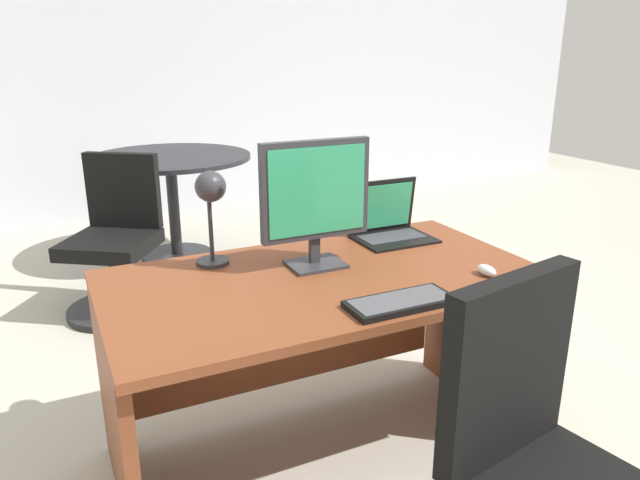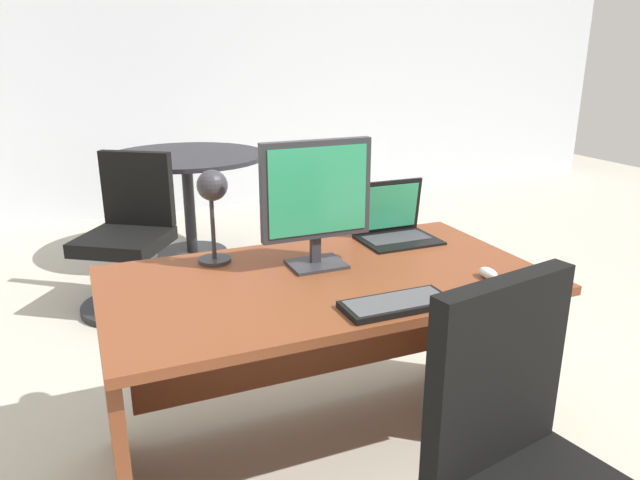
% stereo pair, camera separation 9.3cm
% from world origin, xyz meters
% --- Properties ---
extents(ground, '(12.00, 12.00, 0.00)m').
position_xyz_m(ground, '(0.00, 1.50, 0.00)').
color(ground, '#B7B2A3').
extents(back_wall, '(10.00, 0.10, 2.80)m').
position_xyz_m(back_wall, '(0.00, 3.82, 1.40)').
color(back_wall, silver).
rests_on(back_wall, ground).
extents(desk, '(1.51, 0.84, 0.72)m').
position_xyz_m(desk, '(0.00, 0.05, 0.50)').
color(desk, brown).
rests_on(desk, ground).
extents(monitor, '(0.41, 0.16, 0.46)m').
position_xyz_m(monitor, '(0.01, 0.11, 0.99)').
color(monitor, '#2D2D33').
rests_on(monitor, desk).
extents(laptop, '(0.31, 0.24, 0.24)m').
position_xyz_m(laptop, '(0.44, 0.30, 0.79)').
color(laptop, black).
rests_on(laptop, desk).
extents(keyboard, '(0.34, 0.15, 0.02)m').
position_xyz_m(keyboard, '(0.10, -0.32, 0.73)').
color(keyboard, black).
rests_on(keyboard, desk).
extents(mouse, '(0.05, 0.08, 0.04)m').
position_xyz_m(mouse, '(0.51, -0.24, 0.74)').
color(mouse, silver).
rests_on(mouse, desk).
extents(desk_lamp, '(0.12, 0.14, 0.35)m').
position_xyz_m(desk_lamp, '(-0.32, 0.26, 0.97)').
color(desk_lamp, '#2D2D33').
rests_on(desk_lamp, desk).
extents(meeting_table, '(1.12, 1.12, 0.77)m').
position_xyz_m(meeting_table, '(-0.02, 2.43, 0.58)').
color(meeting_table, black).
rests_on(meeting_table, ground).
extents(meeting_chair_near, '(0.64, 0.65, 0.91)m').
position_xyz_m(meeting_chair_near, '(-0.52, 1.69, 0.37)').
color(meeting_chair_near, black).
rests_on(meeting_chair_near, ground).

